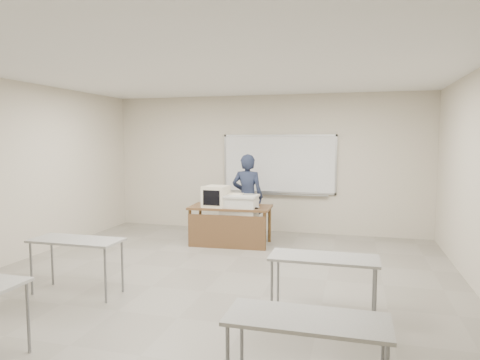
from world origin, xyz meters
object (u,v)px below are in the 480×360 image
(crt_monitor, at_px, (216,196))
(laptop, at_px, (249,205))
(instructor_desk, at_px, (229,217))
(presenter, at_px, (247,197))
(whiteboard, at_px, (279,165))
(podium, at_px, (239,220))
(keyboard, at_px, (233,194))
(mouse, at_px, (257,207))

(crt_monitor, height_order, laptop, crt_monitor)
(instructor_desk, relative_size, presenter, 0.89)
(whiteboard, height_order, podium, whiteboard)
(podium, distance_m, crt_monitor, 0.64)
(crt_monitor, bearing_deg, laptop, 5.49)
(instructor_desk, bearing_deg, keyboard, 58.36)
(whiteboard, relative_size, keyboard, 6.01)
(crt_monitor, distance_m, keyboard, 0.32)
(podium, relative_size, presenter, 0.56)
(instructor_desk, distance_m, presenter, 0.70)
(whiteboard, bearing_deg, presenter, -118.30)
(keyboard, distance_m, presenter, 0.54)
(whiteboard, distance_m, podium, 1.84)
(crt_monitor, distance_m, presenter, 0.76)
(podium, height_order, laptop, laptop)
(mouse, relative_size, keyboard, 0.22)
(podium, xyz_separation_m, crt_monitor, (-0.45, -0.02, 0.45))
(podium, height_order, mouse, podium)
(crt_monitor, bearing_deg, mouse, 6.01)
(podium, relative_size, crt_monitor, 2.02)
(crt_monitor, height_order, presenter, presenter)
(whiteboard, bearing_deg, crt_monitor, -122.48)
(crt_monitor, distance_m, laptop, 0.67)
(whiteboard, distance_m, keyboard, 1.61)
(instructor_desk, relative_size, keyboard, 3.77)
(laptop, bearing_deg, mouse, -19.06)
(podium, bearing_deg, keyboard, 151.58)
(laptop, bearing_deg, crt_monitor, 158.16)
(whiteboard, distance_m, instructor_desk, 1.88)
(whiteboard, distance_m, crt_monitor, 1.85)
(mouse, height_order, keyboard, keyboard)
(whiteboard, height_order, mouse, whiteboard)
(whiteboard, relative_size, instructor_desk, 1.60)
(podium, bearing_deg, presenter, 87.80)
(crt_monitor, distance_m, mouse, 0.82)
(podium, bearing_deg, crt_monitor, -177.20)
(mouse, bearing_deg, keyboard, 154.45)
(podium, bearing_deg, laptop, -2.22)
(presenter, bearing_deg, instructor_desk, 69.58)
(laptop, bearing_deg, podium, 154.69)
(crt_monitor, relative_size, presenter, 0.28)
(mouse, bearing_deg, presenter, 103.21)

